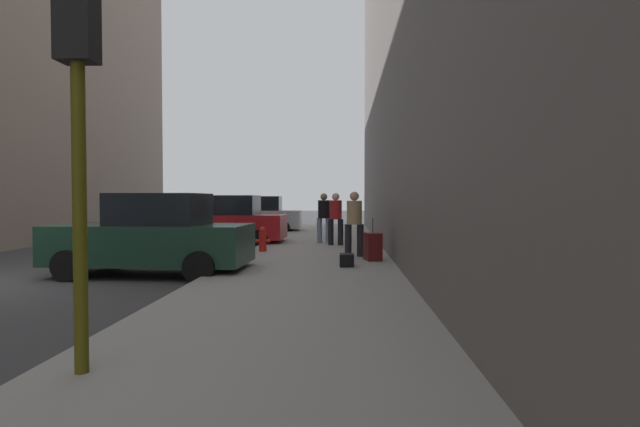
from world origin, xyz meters
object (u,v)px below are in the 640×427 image
object	(u,v)px
fire_hydrant	(263,239)
parked_silver_sedan	(258,216)
traffic_light	(78,73)
pedestrian_in_tan_coat	(354,220)
rolling_suitcase	(373,246)
pedestrian_in_jeans	(324,215)
parked_red_hatchback	(226,222)
parked_dark_green_sedan	(154,237)
pedestrian_in_red_jacket	(336,216)
duffel_bag	(347,260)

from	to	relation	value
fire_hydrant	parked_silver_sedan	bearing A→B (deg)	100.67
traffic_light	pedestrian_in_tan_coat	world-z (taller)	traffic_light
pedestrian_in_tan_coat	rolling_suitcase	bearing A→B (deg)	-60.85
fire_hydrant	pedestrian_in_tan_coat	bearing A→B (deg)	-23.86
fire_hydrant	rolling_suitcase	size ratio (longest dim) A/B	0.68
pedestrian_in_jeans	parked_red_hatchback	bearing A→B (deg)	177.14
parked_dark_green_sedan	pedestrian_in_jeans	xyz separation A→B (m)	(3.46, 6.54, 0.26)
parked_silver_sedan	pedestrian_in_red_jacket	xyz separation A→B (m)	(3.88, -7.50, 0.26)
duffel_bag	rolling_suitcase	bearing A→B (deg)	60.33
fire_hydrant	duffel_bag	size ratio (longest dim) A/B	1.60
fire_hydrant	pedestrian_in_red_jacket	world-z (taller)	pedestrian_in_red_jacket
pedestrian_in_red_jacket	duffel_bag	bearing A→B (deg)	-86.28
traffic_light	duffel_bag	distance (m)	7.78
pedestrian_in_tan_coat	duffel_bag	bearing A→B (deg)	-96.19
pedestrian_in_tan_coat	rolling_suitcase	size ratio (longest dim) A/B	1.64
parked_silver_sedan	duffel_bag	distance (m)	13.35
parked_red_hatchback	pedestrian_in_red_jacket	world-z (taller)	pedestrian_in_red_jacket
parked_dark_green_sedan	parked_red_hatchback	bearing A→B (deg)	90.00
traffic_light	rolling_suitcase	world-z (taller)	traffic_light
pedestrian_in_red_jacket	rolling_suitcase	size ratio (longest dim) A/B	1.64
fire_hydrant	traffic_light	distance (m)	10.32
parked_dark_green_sedan	fire_hydrant	size ratio (longest dim) A/B	6.05
fire_hydrant	parked_red_hatchback	bearing A→B (deg)	120.35
pedestrian_in_tan_coat	pedestrian_in_jeans	world-z (taller)	same
parked_red_hatchback	parked_silver_sedan	world-z (taller)	same
parked_red_hatchback	duffel_bag	bearing A→B (deg)	-55.60
parked_silver_sedan	fire_hydrant	xyz separation A→B (m)	(1.80, -9.57, -0.35)
pedestrian_in_red_jacket	duffel_bag	size ratio (longest dim) A/B	3.89
pedestrian_in_jeans	duffel_bag	bearing A→B (deg)	-82.78
traffic_light	parked_dark_green_sedan	bearing A→B (deg)	106.08
traffic_light	pedestrian_in_red_jacket	world-z (taller)	traffic_light
traffic_light	pedestrian_in_jeans	bearing A→B (deg)	82.95
parked_red_hatchback	pedestrian_in_tan_coat	distance (m)	6.13
fire_hydrant	traffic_light	xyz separation A→B (m)	(0.05, -10.07, 2.26)
pedestrian_in_red_jacket	pedestrian_in_tan_coat	bearing A→B (deg)	-80.46
parked_dark_green_sedan	pedestrian_in_red_jacket	size ratio (longest dim) A/B	2.49
traffic_light	duffel_bag	size ratio (longest dim) A/B	8.18
traffic_light	pedestrian_in_red_jacket	size ratio (longest dim) A/B	2.11
fire_hydrant	rolling_suitcase	world-z (taller)	rolling_suitcase
pedestrian_in_tan_coat	duffel_bag	world-z (taller)	pedestrian_in_tan_coat
pedestrian_in_jeans	pedestrian_in_red_jacket	bearing A→B (deg)	-63.14
parked_silver_sedan	traffic_light	xyz separation A→B (m)	(1.85, -19.64, 1.91)
parked_red_hatchback	traffic_light	bearing A→B (deg)	-81.97
parked_dark_green_sedan	pedestrian_in_red_jacket	xyz separation A→B (m)	(3.88, 5.71, 0.26)
rolling_suitcase	traffic_light	bearing A→B (deg)	-110.32
traffic_light	duffel_bag	bearing A→B (deg)	71.32
parked_dark_green_sedan	pedestrian_in_jeans	distance (m)	7.41
parked_red_hatchback	pedestrian_in_jeans	world-z (taller)	pedestrian_in_jeans
parked_silver_sedan	pedestrian_in_red_jacket	distance (m)	8.45
rolling_suitcase	parked_silver_sedan	bearing A→B (deg)	112.89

